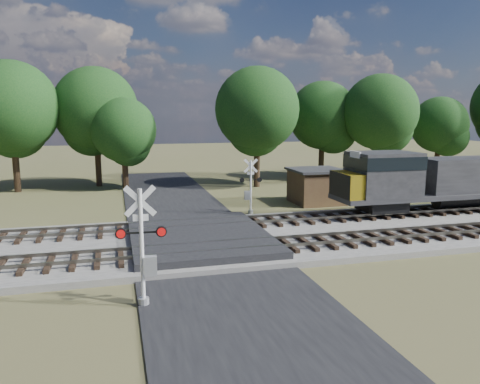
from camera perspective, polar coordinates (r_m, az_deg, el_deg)
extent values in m
plane|color=#50542C|center=(24.23, -4.78, -6.67)|extent=(160.00, 160.00, 0.00)
cube|color=gray|center=(28.10, 15.58, -4.39)|extent=(140.00, 10.00, 0.30)
cube|color=black|center=(24.22, -4.78, -6.58)|extent=(7.00, 60.00, 0.08)
cube|color=#262628|center=(24.62, -5.00, -5.65)|extent=(7.00, 9.00, 0.62)
cube|color=black|center=(22.69, 1.12, -6.75)|extent=(44.00, 2.60, 0.18)
cube|color=#58554C|center=(25.38, 19.31, -5.14)|extent=(140.00, 0.08, 0.15)
cube|color=#58554C|center=(26.53, 17.57, -4.41)|extent=(140.00, 0.08, 0.15)
cube|color=black|center=(27.36, -1.78, -3.89)|extent=(44.00, 2.60, 0.18)
cube|color=#58554C|center=(29.51, 13.87, -2.84)|extent=(140.00, 0.08, 0.15)
cube|color=#58554C|center=(30.74, 12.58, -2.29)|extent=(140.00, 0.08, 0.15)
cylinder|color=silver|center=(16.76, -11.88, -6.79)|extent=(0.15, 0.15, 4.24)
cylinder|color=#929497|center=(17.41, -11.65, -12.99)|extent=(0.38, 0.38, 0.32)
cube|color=silver|center=(16.36, -12.09, -1.08)|extent=(1.11, 0.11, 1.11)
cube|color=silver|center=(16.36, -12.09, -1.08)|extent=(1.11, 0.11, 1.11)
cube|color=silver|center=(16.48, -12.02, -3.07)|extent=(0.53, 0.06, 0.23)
cube|color=black|center=(16.60, -11.95, -4.86)|extent=(1.70, 0.16, 0.06)
cylinder|color=red|center=(16.62, -14.34, -4.93)|extent=(0.39, 0.13, 0.38)
cylinder|color=red|center=(16.61, -9.57, -4.77)|extent=(0.39, 0.13, 0.38)
cube|color=#929497|center=(16.95, -10.90, -8.82)|extent=(0.49, 0.34, 0.69)
cylinder|color=silver|center=(31.47, 1.32, 0.58)|extent=(0.13, 0.13, 3.66)
cylinder|color=#929497|center=(31.78, 1.31, -2.43)|extent=(0.33, 0.33, 0.27)
cube|color=silver|center=(31.27, 1.33, 3.23)|extent=(0.95, 0.14, 0.96)
cube|color=silver|center=(31.27, 1.33, 3.23)|extent=(0.95, 0.14, 0.96)
cube|color=silver|center=(31.33, 1.32, 2.31)|extent=(0.46, 0.08, 0.20)
cube|color=black|center=(31.40, 1.32, 1.48)|extent=(1.46, 0.21, 0.05)
cylinder|color=red|center=(31.50, 2.39, 1.51)|extent=(0.34, 0.13, 0.33)
cylinder|color=red|center=(31.30, 0.25, 1.46)|extent=(0.34, 0.13, 0.33)
cube|color=#929497|center=(31.52, 0.90, -0.42)|extent=(0.44, 0.32, 0.59)
cube|color=#442D1D|center=(35.86, 9.31, 0.59)|extent=(3.49, 3.49, 2.44)
cube|color=#2B2B2E|center=(35.68, 9.37, 2.66)|extent=(3.84, 3.84, 0.17)
cylinder|color=black|center=(44.52, -25.68, 3.55)|extent=(0.56, 0.56, 5.58)
sphere|color=#103313|center=(44.34, -26.11, 9.29)|extent=(7.81, 7.81, 7.81)
cylinder|color=black|center=(45.38, -16.93, 4.12)|extent=(0.56, 0.56, 5.46)
sphere|color=#103313|center=(45.20, -17.21, 9.63)|extent=(7.65, 7.65, 7.65)
cylinder|color=black|center=(42.75, -13.83, 2.99)|extent=(0.56, 0.56, 4.06)
sphere|color=#103313|center=(42.51, -14.01, 7.34)|extent=(5.69, 5.69, 5.69)
cylinder|color=black|center=(43.06, 2.08, 4.25)|extent=(0.56, 0.56, 5.46)
sphere|color=#103313|center=(42.87, 2.11, 10.07)|extent=(7.64, 7.64, 7.64)
cylinder|color=black|center=(49.76, 9.90, 4.58)|extent=(0.56, 0.56, 5.00)
sphere|color=#103313|center=(49.58, 10.03, 9.19)|extent=(7.00, 7.00, 7.00)
cylinder|color=black|center=(48.52, 16.46, 4.36)|extent=(0.56, 0.56, 5.26)
sphere|color=#103313|center=(48.34, 16.71, 9.33)|extent=(7.37, 7.37, 7.37)
cylinder|color=black|center=(54.93, 22.89, 4.03)|extent=(0.56, 0.56, 4.24)
sphere|color=#103313|center=(54.74, 23.13, 7.56)|extent=(5.93, 5.93, 5.93)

